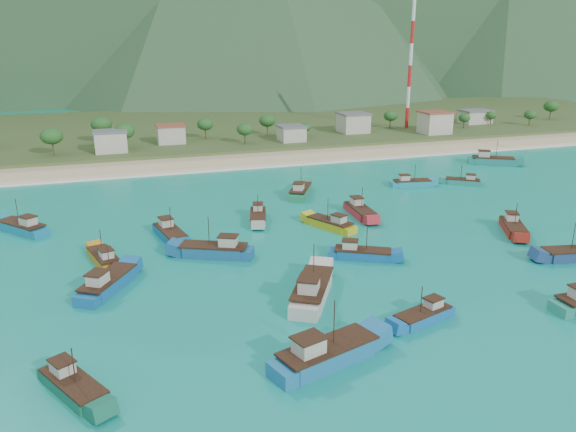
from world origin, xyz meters
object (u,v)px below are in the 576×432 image
object	(u,v)px
boat_16	(326,355)
boat_24	(463,182)
boat_18	(361,255)
boat_20	(312,291)
boat_10	(215,251)
boat_28	(331,225)
boat_0	(170,234)
boat_12	(424,316)
boat_9	(575,255)
radio_tower	(410,65)
boat_15	(73,387)
boat_3	(360,212)
boat_26	(300,192)
boat_22	(411,184)
boat_6	(23,228)
boat_29	(104,259)
boat_11	(492,161)
boat_7	(258,217)
boat_13	(107,284)
boat_4	(513,228)

from	to	relation	value
boat_16	boat_24	world-z (taller)	boat_16
boat_18	boat_20	xyz separation A→B (m)	(-12.22, -10.69, 0.35)
boat_10	boat_28	world-z (taller)	boat_10
boat_0	boat_16	bearing A→B (deg)	92.66
boat_10	boat_12	world-z (taller)	boat_10
boat_28	boat_9	bearing A→B (deg)	-66.70
radio_tower	boat_15	bearing A→B (deg)	-130.47
radio_tower	boat_24	distance (m)	78.44
boat_3	boat_9	distance (m)	38.11
boat_15	boat_26	bearing A→B (deg)	-155.49
boat_10	boat_18	world-z (taller)	boat_10
boat_3	boat_22	distance (m)	26.76
boat_6	boat_29	world-z (taller)	boat_6
boat_24	boat_18	bearing A→B (deg)	164.14
boat_0	boat_28	world-z (taller)	boat_0
boat_18	boat_22	world-z (taller)	boat_18
boat_16	boat_18	size ratio (longest dim) A/B	1.33
boat_3	boat_12	world-z (taller)	boat_3
radio_tower	boat_26	distance (m)	96.52
boat_15	boat_28	world-z (taller)	boat_28
boat_10	boat_26	distance (m)	38.40
boat_22	boat_11	bearing A→B (deg)	122.78
boat_3	boat_7	world-z (taller)	boat_3
boat_3	boat_28	bearing A→B (deg)	36.85
radio_tower	boat_12	distance (m)	145.73
boat_11	boat_29	xyz separation A→B (m)	(-101.34, -40.31, -0.29)
boat_10	boat_18	xyz separation A→B (m)	(21.45, -8.03, -0.21)
radio_tower	boat_3	xyz separation A→B (m)	(-58.55, -85.09, -22.90)
boat_22	boat_28	distance (m)	36.62
boat_0	boat_18	world-z (taller)	boat_0
boat_3	boat_18	bearing A→B (deg)	69.19
boat_15	boat_16	world-z (taller)	boat_16
boat_13	boat_26	size ratio (longest dim) A/B	1.01
boat_11	boat_6	bearing A→B (deg)	-50.01
boat_3	boat_26	distance (m)	18.27
boat_9	boat_13	distance (m)	70.15
boat_18	radio_tower	bearing A→B (deg)	175.84
radio_tower	boat_24	world-z (taller)	radio_tower
boat_11	boat_28	size ratio (longest dim) A/B	1.21
boat_20	boat_22	world-z (taller)	boat_20
boat_3	boat_29	xyz separation A→B (m)	(-47.45, -9.62, -0.12)
boat_11	boat_16	bearing A→B (deg)	-16.40
boat_15	boat_18	distance (m)	47.41
boat_15	boat_12	bearing A→B (deg)	154.14
boat_4	boat_26	xyz separation A→B (m)	(-27.78, 34.52, 0.12)
boat_18	boat_26	world-z (taller)	boat_26
boat_12	boat_26	distance (m)	58.38
radio_tower	boat_13	world-z (taller)	radio_tower
boat_12	boat_24	size ratio (longest dim) A/B	1.08
boat_10	boat_29	bearing A→B (deg)	106.90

